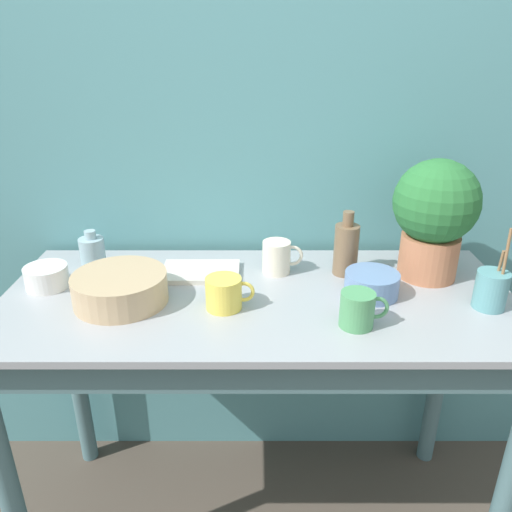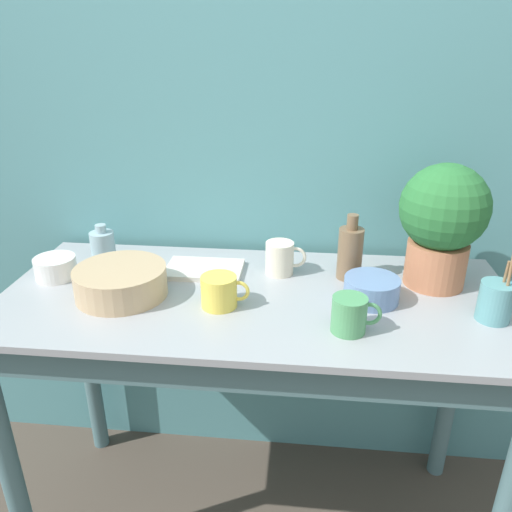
% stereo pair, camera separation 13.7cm
% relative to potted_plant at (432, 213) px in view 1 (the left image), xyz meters
% --- Properties ---
extents(wall_back, '(6.00, 0.05, 2.40)m').
position_rel_potted_plant_xyz_m(wall_back, '(-0.51, 0.25, 0.11)').
color(wall_back, teal).
rests_on(wall_back, ground_plane).
extents(counter_table, '(1.45, 0.64, 0.88)m').
position_rel_potted_plant_xyz_m(counter_table, '(-0.51, -0.15, -0.38)').
color(counter_table, slate).
rests_on(counter_table, ground_plane).
extents(potted_plant, '(0.25, 0.25, 0.36)m').
position_rel_potted_plant_xyz_m(potted_plant, '(0.00, 0.00, 0.00)').
color(potted_plant, '#B7704C').
rests_on(potted_plant, counter_table).
extents(bowl_wash_large, '(0.26, 0.26, 0.08)m').
position_rel_potted_plant_xyz_m(bowl_wash_large, '(-0.89, -0.16, -0.16)').
color(bowl_wash_large, tan).
rests_on(bowl_wash_large, counter_table).
extents(bottle_tall, '(0.07, 0.07, 0.20)m').
position_rel_potted_plant_xyz_m(bottle_tall, '(-0.25, 0.02, -0.12)').
color(bottle_tall, brown).
rests_on(bottle_tall, counter_table).
extents(bottle_short, '(0.08, 0.08, 0.12)m').
position_rel_potted_plant_xyz_m(bottle_short, '(-1.04, 0.07, -0.15)').
color(bottle_short, '#93B2BC').
rests_on(bottle_short, counter_table).
extents(mug_yellow, '(0.13, 0.10, 0.09)m').
position_rel_potted_plant_xyz_m(mug_yellow, '(-0.60, -0.20, -0.16)').
color(mug_yellow, '#E5CC4C').
rests_on(mug_yellow, counter_table).
extents(mug_cream, '(0.12, 0.09, 0.10)m').
position_rel_potted_plant_xyz_m(mug_cream, '(-0.45, 0.03, -0.15)').
color(mug_cream, beige).
rests_on(mug_cream, counter_table).
extents(mug_green, '(0.12, 0.09, 0.09)m').
position_rel_potted_plant_xyz_m(mug_green, '(-0.26, -0.29, -0.15)').
color(mug_green, '#4C935B').
rests_on(mug_green, counter_table).
extents(bowl_small_enamel_white, '(0.12, 0.12, 0.07)m').
position_rel_potted_plant_xyz_m(bowl_small_enamel_white, '(-1.13, -0.08, -0.17)').
color(bowl_small_enamel_white, silver).
rests_on(bowl_small_enamel_white, counter_table).
extents(bowl_small_blue, '(0.15, 0.15, 0.07)m').
position_rel_potted_plant_xyz_m(bowl_small_blue, '(-0.19, -0.12, -0.17)').
color(bowl_small_blue, '#6684B2').
rests_on(bowl_small_blue, counter_table).
extents(utensil_cup, '(0.09, 0.09, 0.23)m').
position_rel_potted_plant_xyz_m(utensil_cup, '(0.11, -0.20, -0.15)').
color(utensil_cup, '#569399').
rests_on(utensil_cup, counter_table).
extents(tray_board, '(0.24, 0.15, 0.02)m').
position_rel_potted_plant_xyz_m(tray_board, '(-0.69, 0.01, -0.19)').
color(tray_board, beige).
rests_on(tray_board, counter_table).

